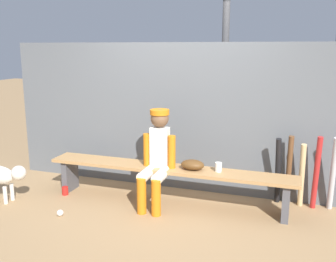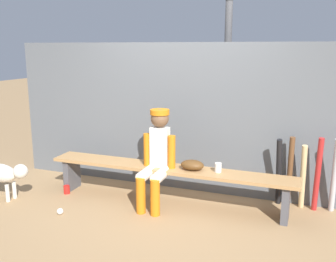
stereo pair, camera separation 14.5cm
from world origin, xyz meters
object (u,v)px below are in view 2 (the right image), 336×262
Objects in this scene: bat_aluminum_red at (318,175)px; cup_on_ground at (67,190)px; bat_aluminum_black at (279,172)px; baseball_glove at (192,165)px; baseball at (60,211)px; dog at (3,174)px; bat_wood_dark at (290,172)px; bat_aluminum_silver at (334,176)px; player_seated at (156,155)px; cup_on_bench at (218,168)px; dugout_bench at (168,174)px; bat_wood_natural at (303,177)px.

bat_aluminum_red is 3.15m from cup_on_ground.
bat_aluminum_black is at bearing 12.30° from cup_on_ground.
bat_aluminum_black is (0.96, 0.40, -0.10)m from baseball_glove.
baseball is 1.00m from dog.
bat_aluminum_silver is (0.49, -0.04, 0.02)m from bat_wood_dark.
bat_aluminum_black reaches higher than dog.
bat_wood_dark is 1.04× the size of dog.
baseball is at bearing -153.76° from bat_aluminum_black.
bat_aluminum_silver is at bearing -4.77° from bat_wood_dark.
player_seated reaches higher than baseball.
cup_on_bench is (-0.78, -0.40, 0.08)m from bat_wood_dark.
player_seated is at bearing 14.62° from dog.
bat_aluminum_black is 0.61m from bat_aluminum_silver.
baseball_glove reaches higher than dugout_bench.
baseball_glove reaches higher than cup_on_bench.
dugout_bench is 28.11× the size of cup_on_bench.
dog reaches higher than baseball.
baseball is (-2.33, -1.15, -0.39)m from bat_aluminum_black.
bat_aluminum_red is 1.08× the size of dog.
dugout_bench is 3.53× the size of bat_wood_dark.
baseball_glove is at bearing 14.73° from dog.
cup_on_ground is at bearing -174.09° from cup_on_bench.
bat_wood_dark is at bearing 16.83° from dugout_bench.
dugout_bench is 0.31m from player_seated.
bat_aluminum_silver reaches higher than dog.
bat_wood_dark is 0.16m from bat_wood_natural.
bat_wood_dark is (1.09, 0.42, -0.09)m from baseball_glove.
dugout_bench is at bearing -168.54° from bat_aluminum_silver.
dugout_bench is 1.42m from cup_on_ground.
dog is (-2.62, -0.63, -0.19)m from cup_on_bench.
dugout_bench is at bearing -177.62° from cup_on_bench.
baseball is 1.91m from cup_on_bench.
bat_aluminum_black reaches higher than cup_on_ground.
dugout_bench is 1.34m from baseball.
player_seated is at bearing 33.93° from baseball.
cup_on_ground is 0.13× the size of dog.
bat_aluminum_silver is (0.18, 0.01, 0.01)m from bat_aluminum_red.
bat_wood_dark is at bearing 19.61° from player_seated.
bat_aluminum_black is at bearing -179.74° from bat_wood_natural.
dugout_bench is 1.34m from bat_aluminum_black.
player_seated is 10.69× the size of cup_on_bench.
dugout_bench is at bearing -165.63° from bat_wood_natural.
dugout_bench is 0.34m from baseball_glove.
baseball_glove is 0.31× the size of bat_aluminum_red.
bat_wood_natural is at bearing 11.19° from cup_on_ground.
baseball is at bearing -146.07° from player_seated.
baseball_glove is at bearing 28.86° from baseball.
baseball is at bearing -155.04° from cup_on_bench.
bat_aluminum_red is (1.71, 0.38, 0.08)m from dugout_bench.
dog is at bearing -165.38° from player_seated.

